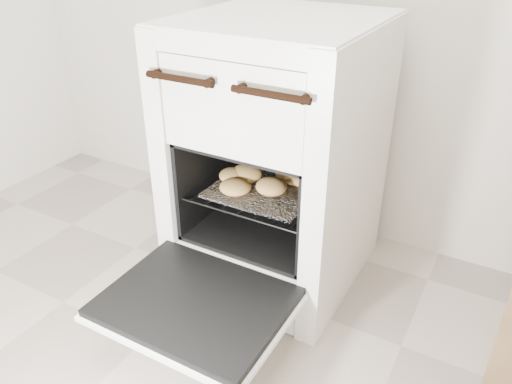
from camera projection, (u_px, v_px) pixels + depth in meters
stove at (277, 161)px, 1.57m from camera, size 0.55×0.61×0.84m
oven_door at (196, 304)px, 1.33m from camera, size 0.49×0.38×0.03m
oven_rack at (267, 189)px, 1.56m from camera, size 0.40×0.38×0.01m
foil_sheet at (265, 189)px, 1.54m from camera, size 0.31×0.27×0.01m
baked_rolls at (264, 179)px, 1.55m from camera, size 0.32×0.29×0.05m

